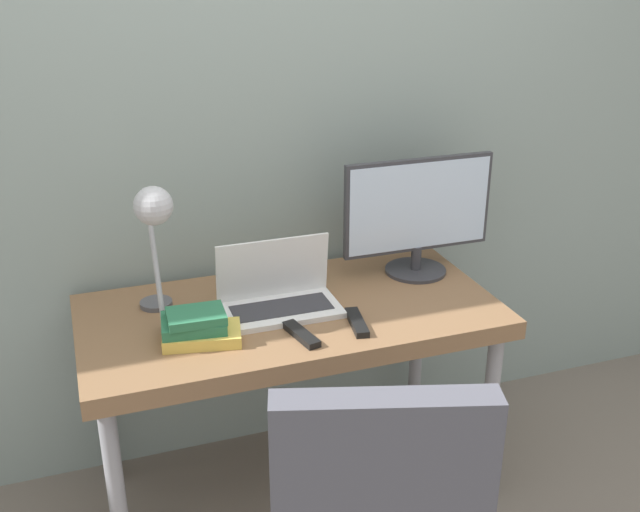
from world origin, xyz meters
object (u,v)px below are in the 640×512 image
at_px(desk_lamp, 154,220).
at_px(monitor, 418,213).
at_px(laptop, 279,296).
at_px(book_stack, 198,327).

bearing_deg(desk_lamp, monitor, 7.80).
distance_m(laptop, book_stack, 0.30).
relative_size(desk_lamp, book_stack, 1.83).
height_order(desk_lamp, book_stack, desk_lamp).
xyz_separation_m(monitor, book_stack, (-0.81, -0.24, -0.18)).
bearing_deg(laptop, desk_lamp, -179.68).
bearing_deg(laptop, monitor, 12.74).
height_order(monitor, desk_lamp, desk_lamp).
distance_m(laptop, monitor, 0.58).
relative_size(monitor, desk_lamp, 1.19).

